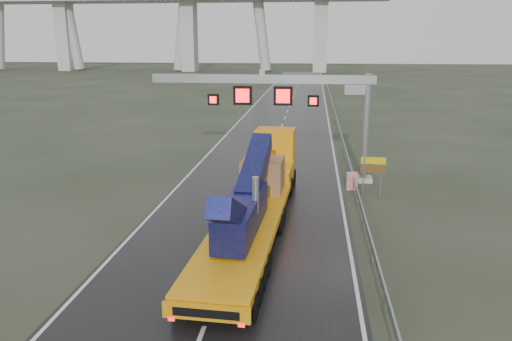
# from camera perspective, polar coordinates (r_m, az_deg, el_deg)

# --- Properties ---
(ground) EXTENTS (400.00, 400.00, 0.00)m
(ground) POSITION_cam_1_polar(r_m,az_deg,el_deg) (18.13, -5.39, -16.12)
(ground) COLOR #293021
(ground) RESTS_ON ground
(road) EXTENTS (11.00, 200.00, 0.02)m
(road) POSITION_cam_1_polar(r_m,az_deg,el_deg) (56.09, 2.99, 5.12)
(road) COLOR black
(road) RESTS_ON ground
(guardrail) EXTENTS (0.20, 140.00, 1.40)m
(guardrail) POSITION_cam_1_polar(r_m,az_deg,el_deg) (46.10, 9.80, 3.72)
(guardrail) COLOR gray
(guardrail) RESTS_ON ground
(sign_gantry) EXTENTS (14.90, 1.20, 7.42)m
(sign_gantry) POSITION_cam_1_polar(r_m,az_deg,el_deg) (33.44, 4.33, 8.34)
(sign_gantry) COLOR #A9A9A5
(sign_gantry) RESTS_ON ground
(heavy_haul_truck) EXTENTS (3.63, 19.17, 4.48)m
(heavy_haul_truck) POSITION_cam_1_polar(r_m,az_deg,el_deg) (26.31, 0.39, -1.98)
(heavy_haul_truck) COLOR orange
(heavy_haul_truck) RESTS_ON ground
(exit_sign_pair) EXTENTS (1.46, 0.19, 2.51)m
(exit_sign_pair) POSITION_cam_1_polar(r_m,az_deg,el_deg) (30.94, 13.22, 0.21)
(exit_sign_pair) COLOR gray
(exit_sign_pair) RESTS_ON ground
(striped_barrier) EXTENTS (0.72, 0.46, 1.14)m
(striped_barrier) POSITION_cam_1_polar(r_m,az_deg,el_deg) (32.39, 10.91, -1.20)
(striped_barrier) COLOR red
(striped_barrier) RESTS_ON ground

